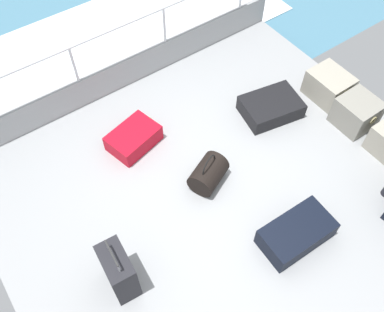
{
  "coord_description": "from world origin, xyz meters",
  "views": [
    {
      "loc": [
        1.99,
        -1.8,
        4.39
      ],
      "look_at": [
        -0.4,
        -0.1,
        0.25
      ],
      "focal_mm": 38.94,
      "sensor_mm": 36.0,
      "label": 1
    }
  ],
  "objects_px": {
    "suitcase_0": "(134,138)",
    "suitcase_3": "(119,271)",
    "duffel_bag": "(208,174)",
    "suitcase_4": "(271,107)",
    "cargo_crate_0": "(329,86)",
    "cargo_crate_1": "(356,113)",
    "suitcase_1": "(296,233)"
  },
  "relations": [
    {
      "from": "suitcase_0",
      "to": "suitcase_3",
      "type": "height_order",
      "value": "suitcase_3"
    },
    {
      "from": "duffel_bag",
      "to": "suitcase_3",
      "type": "bearing_deg",
      "value": -72.07
    },
    {
      "from": "suitcase_3",
      "to": "suitcase_4",
      "type": "bearing_deg",
      "value": 107.14
    },
    {
      "from": "cargo_crate_0",
      "to": "duffel_bag",
      "type": "distance_m",
      "value": 2.26
    },
    {
      "from": "cargo_crate_0",
      "to": "suitcase_3",
      "type": "bearing_deg",
      "value": -79.91
    },
    {
      "from": "suitcase_4",
      "to": "cargo_crate_1",
      "type": "bearing_deg",
      "value": 45.25
    },
    {
      "from": "cargo_crate_1",
      "to": "cargo_crate_0",
      "type": "bearing_deg",
      "value": 172.21
    },
    {
      "from": "suitcase_1",
      "to": "suitcase_4",
      "type": "bearing_deg",
      "value": 146.71
    },
    {
      "from": "suitcase_1",
      "to": "suitcase_4",
      "type": "xyz_separation_m",
      "value": [
        -1.58,
        1.04,
        -0.02
      ]
    },
    {
      "from": "suitcase_0",
      "to": "suitcase_3",
      "type": "bearing_deg",
      "value": -34.81
    },
    {
      "from": "suitcase_1",
      "to": "suitcase_4",
      "type": "distance_m",
      "value": 1.89
    },
    {
      "from": "cargo_crate_0",
      "to": "cargo_crate_1",
      "type": "xyz_separation_m",
      "value": [
        0.57,
        -0.08,
        0.01
      ]
    },
    {
      "from": "cargo_crate_1",
      "to": "suitcase_3",
      "type": "bearing_deg",
      "value": -88.5
    },
    {
      "from": "cargo_crate_0",
      "to": "suitcase_3",
      "type": "relative_size",
      "value": 0.76
    },
    {
      "from": "suitcase_1",
      "to": "duffel_bag",
      "type": "distance_m",
      "value": 1.23
    },
    {
      "from": "cargo_crate_1",
      "to": "suitcase_3",
      "type": "distance_m",
      "value": 3.67
    },
    {
      "from": "suitcase_1",
      "to": "suitcase_3",
      "type": "xyz_separation_m",
      "value": [
        -0.7,
        -1.83,
        0.18
      ]
    },
    {
      "from": "cargo_crate_0",
      "to": "suitcase_0",
      "type": "distance_m",
      "value": 2.82
    },
    {
      "from": "cargo_crate_1",
      "to": "suitcase_0",
      "type": "height_order",
      "value": "cargo_crate_1"
    },
    {
      "from": "suitcase_4",
      "to": "suitcase_3",
      "type": "bearing_deg",
      "value": -72.86
    },
    {
      "from": "suitcase_3",
      "to": "cargo_crate_1",
      "type": "bearing_deg",
      "value": 91.5
    },
    {
      "from": "cargo_crate_0",
      "to": "duffel_bag",
      "type": "bearing_deg",
      "value": -85.34
    },
    {
      "from": "duffel_bag",
      "to": "cargo_crate_1",
      "type": "bearing_deg",
      "value": 79.92
    },
    {
      "from": "suitcase_3",
      "to": "suitcase_4",
      "type": "distance_m",
      "value": 3.01
    },
    {
      "from": "cargo_crate_1",
      "to": "suitcase_1",
      "type": "height_order",
      "value": "cargo_crate_1"
    },
    {
      "from": "cargo_crate_0",
      "to": "suitcase_4",
      "type": "distance_m",
      "value": 0.9
    },
    {
      "from": "suitcase_1",
      "to": "duffel_bag",
      "type": "height_order",
      "value": "duffel_bag"
    },
    {
      "from": "suitcase_3",
      "to": "duffel_bag",
      "type": "distance_m",
      "value": 1.57
    },
    {
      "from": "suitcase_0",
      "to": "cargo_crate_1",
      "type": "bearing_deg",
      "value": 61.55
    },
    {
      "from": "suitcase_4",
      "to": "duffel_bag",
      "type": "relative_size",
      "value": 1.56
    },
    {
      "from": "cargo_crate_1",
      "to": "suitcase_0",
      "type": "xyz_separation_m",
      "value": [
        -1.42,
        -2.61,
        -0.09
      ]
    },
    {
      "from": "cargo_crate_0",
      "to": "suitcase_1",
      "type": "xyz_separation_m",
      "value": [
        1.36,
        -1.91,
        -0.06
      ]
    }
  ]
}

